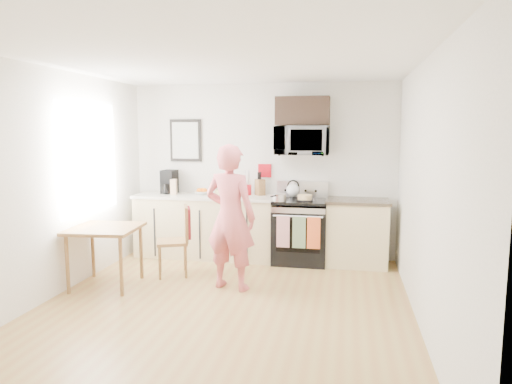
% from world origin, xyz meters
% --- Properties ---
extents(floor, '(4.60, 4.60, 0.00)m').
position_xyz_m(floor, '(0.00, 0.00, 0.00)').
color(floor, '#9E713D').
rests_on(floor, ground).
extents(back_wall, '(4.00, 0.04, 2.60)m').
position_xyz_m(back_wall, '(0.00, 2.30, 1.30)').
color(back_wall, white).
rests_on(back_wall, floor).
extents(front_wall, '(4.00, 0.04, 2.60)m').
position_xyz_m(front_wall, '(0.00, -2.30, 1.30)').
color(front_wall, white).
rests_on(front_wall, floor).
extents(left_wall, '(0.04, 4.60, 2.60)m').
position_xyz_m(left_wall, '(-2.00, 0.00, 1.30)').
color(left_wall, white).
rests_on(left_wall, floor).
extents(right_wall, '(0.04, 4.60, 2.60)m').
position_xyz_m(right_wall, '(2.00, 0.00, 1.30)').
color(right_wall, white).
rests_on(right_wall, floor).
extents(ceiling, '(4.00, 4.60, 0.04)m').
position_xyz_m(ceiling, '(0.00, 0.00, 2.60)').
color(ceiling, white).
rests_on(ceiling, back_wall).
extents(window, '(0.06, 1.40, 1.50)m').
position_xyz_m(window, '(-1.96, 0.80, 1.55)').
color(window, white).
rests_on(window, left_wall).
extents(cabinet_left, '(2.10, 0.60, 0.90)m').
position_xyz_m(cabinet_left, '(-0.80, 2.00, 0.45)').
color(cabinet_left, '#D3BD87').
rests_on(cabinet_left, floor).
extents(countertop_left, '(2.14, 0.64, 0.04)m').
position_xyz_m(countertop_left, '(-0.80, 2.00, 0.92)').
color(countertop_left, beige).
rests_on(countertop_left, cabinet_left).
extents(cabinet_right, '(0.84, 0.60, 0.90)m').
position_xyz_m(cabinet_right, '(1.43, 2.00, 0.45)').
color(cabinet_right, '#D3BD87').
rests_on(cabinet_right, floor).
extents(countertop_right, '(0.88, 0.64, 0.04)m').
position_xyz_m(countertop_right, '(1.43, 2.00, 0.92)').
color(countertop_right, black).
rests_on(countertop_right, cabinet_right).
extents(range, '(0.76, 0.70, 1.16)m').
position_xyz_m(range, '(0.63, 1.98, 0.44)').
color(range, black).
rests_on(range, floor).
extents(microwave, '(0.76, 0.51, 0.42)m').
position_xyz_m(microwave, '(0.63, 2.08, 1.76)').
color(microwave, silver).
rests_on(microwave, back_wall).
extents(upper_cabinet, '(0.76, 0.35, 0.40)m').
position_xyz_m(upper_cabinet, '(0.63, 2.12, 2.18)').
color(upper_cabinet, black).
rests_on(upper_cabinet, back_wall).
extents(wall_art, '(0.50, 0.04, 0.65)m').
position_xyz_m(wall_art, '(-1.20, 2.28, 1.75)').
color(wall_art, black).
rests_on(wall_art, back_wall).
extents(wall_trivet, '(0.20, 0.02, 0.20)m').
position_xyz_m(wall_trivet, '(0.05, 2.28, 1.30)').
color(wall_trivet, '#B40F1C').
rests_on(wall_trivet, back_wall).
extents(person, '(0.71, 0.55, 1.75)m').
position_xyz_m(person, '(-0.08, 0.69, 0.87)').
color(person, '#C33735').
rests_on(person, floor).
extents(dining_table, '(0.79, 0.79, 0.74)m').
position_xyz_m(dining_table, '(-1.60, 0.47, 0.65)').
color(dining_table, brown).
rests_on(dining_table, floor).
extents(chair, '(0.54, 0.51, 0.93)m').
position_xyz_m(chair, '(-0.84, 1.08, 0.60)').
color(chair, brown).
rests_on(chair, floor).
extents(knife_block, '(0.18, 0.19, 0.24)m').
position_xyz_m(knife_block, '(-0.00, 2.18, 1.06)').
color(knife_block, brown).
rests_on(knife_block, countertop_left).
extents(utensil_crock, '(0.13, 0.13, 0.38)m').
position_xyz_m(utensil_crock, '(-0.19, 2.15, 1.09)').
color(utensil_crock, '#B40F1C').
rests_on(utensil_crock, countertop_left).
extents(fruit_bowl, '(0.26, 0.26, 0.10)m').
position_xyz_m(fruit_bowl, '(-0.88, 2.08, 0.98)').
color(fruit_bowl, silver).
rests_on(fruit_bowl, countertop_left).
extents(milk_carton, '(0.10, 0.10, 0.23)m').
position_xyz_m(milk_carton, '(-1.30, 1.99, 1.06)').
color(milk_carton, tan).
rests_on(milk_carton, countertop_left).
extents(coffee_maker, '(0.22, 0.31, 0.36)m').
position_xyz_m(coffee_maker, '(-1.41, 2.10, 1.11)').
color(coffee_maker, black).
rests_on(coffee_maker, countertop_left).
extents(bread_bag, '(0.31, 0.17, 0.11)m').
position_xyz_m(bread_bag, '(-0.46, 1.89, 0.99)').
color(bread_bag, tan).
rests_on(bread_bag, countertop_left).
extents(cake, '(0.25, 0.25, 0.08)m').
position_xyz_m(cake, '(0.70, 1.87, 0.96)').
color(cake, black).
rests_on(cake, range).
extents(kettle, '(0.20, 0.20, 0.25)m').
position_xyz_m(kettle, '(0.50, 2.18, 1.03)').
color(kettle, silver).
rests_on(kettle, range).
extents(pot, '(0.20, 0.33, 0.10)m').
position_xyz_m(pot, '(0.35, 1.75, 0.98)').
color(pot, silver).
rests_on(pot, range).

